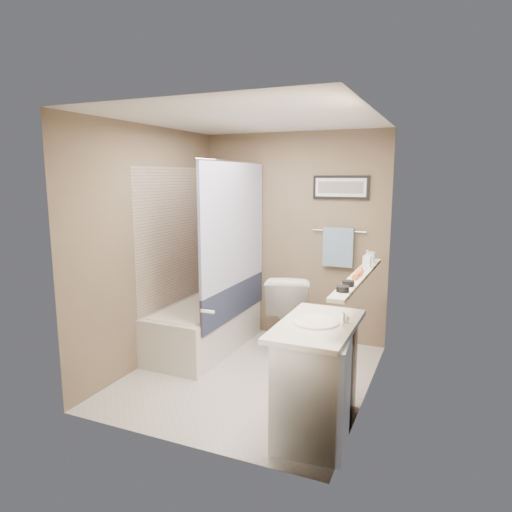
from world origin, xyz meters
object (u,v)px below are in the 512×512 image
at_px(candle_bowl_far, 348,283).
at_px(glass_jar, 371,258).
at_px(toilet, 289,309).
at_px(candle_bowl_near, 343,289).
at_px(hair_brush_front, 356,275).
at_px(vanity, 317,380).
at_px(hair_brush_back, 360,271).
at_px(soap_bottle, 367,259).
at_px(bathtub, 205,327).

height_order(candle_bowl_far, glass_jar, glass_jar).
bearing_deg(candle_bowl_far, toilet, 122.85).
height_order(candle_bowl_near, glass_jar, glass_jar).
height_order(candle_bowl_far, hair_brush_front, hair_brush_front).
distance_m(vanity, candle_bowl_near, 0.76).
height_order(candle_bowl_near, candle_bowl_far, same).
xyz_separation_m(candle_bowl_near, hair_brush_front, (0.00, 0.49, 0.00)).
xyz_separation_m(candle_bowl_near, hair_brush_back, (0.00, 0.64, 0.00)).
distance_m(candle_bowl_near, soap_bottle, 0.96).
bearing_deg(hair_brush_front, soap_bottle, 90.00).
relative_size(hair_brush_front, hair_brush_back, 1.00).
bearing_deg(glass_jar, soap_bottle, -90.00).
bearing_deg(glass_jar, candle_bowl_far, -90.00).
bearing_deg(hair_brush_back, bathtub, 162.96).
xyz_separation_m(bathtub, hair_brush_front, (1.79, -0.70, 0.89)).
xyz_separation_m(glass_jar, soap_bottle, (0.00, -0.20, 0.02)).
height_order(bathtub, soap_bottle, soap_bottle).
height_order(candle_bowl_far, hair_brush_back, hair_brush_back).
distance_m(candle_bowl_near, glass_jar, 1.16).
height_order(toilet, vanity, toilet).
bearing_deg(vanity, glass_jar, 74.92).
distance_m(bathtub, candle_bowl_near, 2.32).
distance_m(candle_bowl_far, soap_bottle, 0.78).
height_order(vanity, glass_jar, glass_jar).
xyz_separation_m(vanity, hair_brush_back, (0.19, 0.56, 0.74)).
relative_size(toilet, candle_bowl_far, 9.32).
xyz_separation_m(bathtub, hair_brush_back, (1.79, -0.55, 0.89)).
xyz_separation_m(hair_brush_back, soap_bottle, (0.00, 0.32, 0.05)).
distance_m(hair_brush_back, soap_bottle, 0.32).
bearing_deg(soap_bottle, candle_bowl_far, -90.00).
distance_m(candle_bowl_near, hair_brush_back, 0.64).
relative_size(vanity, hair_brush_back, 4.09).
bearing_deg(hair_brush_back, candle_bowl_near, -90.00).
distance_m(toilet, candle_bowl_far, 1.90).
bearing_deg(vanity, toilet, 110.58).
bearing_deg(bathtub, candle_bowl_near, -32.94).
bearing_deg(toilet, candle_bowl_far, 108.56).
relative_size(bathtub, soap_bottle, 10.21).
xyz_separation_m(hair_brush_front, glass_jar, (0.00, 0.67, 0.03)).
distance_m(candle_bowl_far, hair_brush_back, 0.46).
bearing_deg(bathtub, candle_bowl_far, -28.75).
relative_size(vanity, hair_brush_front, 4.09).
bearing_deg(glass_jar, bathtub, 179.00).
height_order(bathtub, toilet, toilet).
height_order(vanity, hair_brush_front, hair_brush_front).
distance_m(candle_bowl_far, glass_jar, 0.98).
bearing_deg(candle_bowl_far, hair_brush_back, 90.00).
height_order(toilet, soap_bottle, soap_bottle).
relative_size(candle_bowl_far, glass_jar, 0.90).
relative_size(candle_bowl_near, soap_bottle, 0.61).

